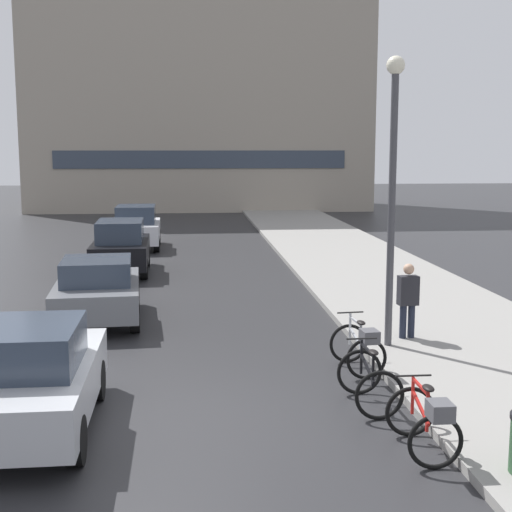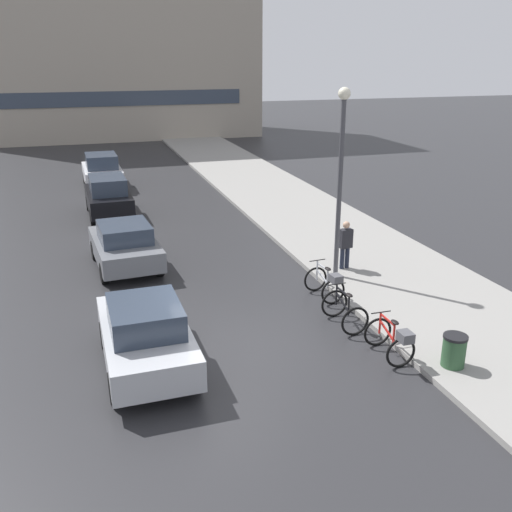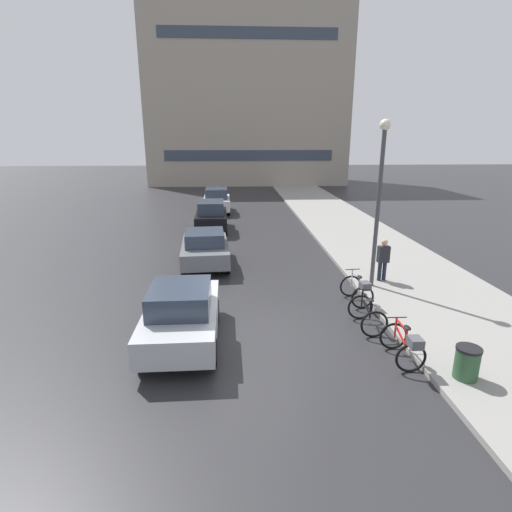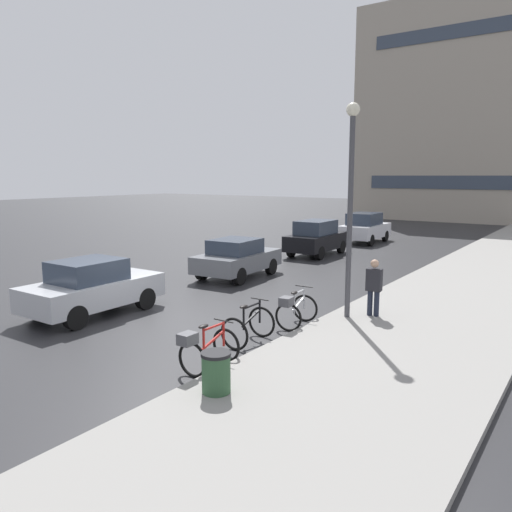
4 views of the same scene
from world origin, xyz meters
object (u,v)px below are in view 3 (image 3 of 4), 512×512
pedestrian (383,259)px  streetlamp (380,189)px  trash_bin (466,366)px  car_grey (205,248)px  bicycle_second (367,314)px  car_white (217,201)px  bicycle_nearest (405,344)px  car_silver (182,314)px  bicycle_third (358,289)px  car_black (211,216)px

pedestrian → streetlamp: 2.66m
streetlamp → trash_bin: size_ratio=6.58×
car_grey → pedestrian: (6.53, -2.54, 0.19)m
trash_bin → bicycle_second: bearing=115.1°
bicycle_second → car_white: bearing=104.9°
bicycle_nearest → car_silver: 5.48m
car_silver → pedestrian: pedestrian is taller
bicycle_nearest → bicycle_third: size_ratio=0.99×
bicycle_second → streetlamp: streetlamp is taller
bicycle_nearest → car_black: car_black is taller
streetlamp → pedestrian: bearing=42.6°
bicycle_third → car_white: size_ratio=0.36×
bicycle_nearest → streetlamp: (0.85, 4.80, 3.01)m
car_white → car_grey: bearing=-90.0°
car_grey → streetlamp: 7.26m
pedestrian → car_black: bearing=126.0°
car_grey → bicycle_third: bearing=-40.0°
streetlamp → trash_bin: bearing=-88.6°
car_silver → pedestrian: 7.77m
bicycle_second → streetlamp: (1.13, 2.93, 3.09)m
bicycle_nearest → car_white: size_ratio=0.35×
bicycle_nearest → car_black: size_ratio=0.35×
car_silver → streetlamp: size_ratio=0.68×
bicycle_second → car_silver: size_ratio=0.31×
bicycle_second → car_black: car_black is taller
bicycle_nearest → pedestrian: bearing=75.3°
car_white → streetlamp: 16.68m
car_grey → car_white: 12.32m
bicycle_third → car_grey: (-5.12, 4.30, 0.26)m
streetlamp → car_silver: bearing=-150.6°
bicycle_second → car_black: (-4.94, 12.52, 0.45)m
car_grey → streetlamp: (6.00, -3.03, 2.75)m
bicycle_nearest → car_black: 15.30m
bicycle_second → bicycle_third: bicycle_third is taller
bicycle_third → bicycle_second: bearing=-98.7°
bicycle_third → car_silver: car_silver is taller
car_grey → car_white: (0.00, 12.32, 0.11)m
car_black → pedestrian: size_ratio=2.35×
car_grey → trash_bin: bearing=-54.7°
pedestrian → trash_bin: (-0.39, -6.14, -0.51)m
bicycle_third → pedestrian: pedestrian is taller
bicycle_third → car_grey: size_ratio=0.36×
car_white → trash_bin: car_white is taller
car_grey → car_black: size_ratio=0.97×
bicycle_second → car_silver: (-5.03, -0.53, 0.37)m
bicycle_nearest → car_black: bearing=109.9°
bicycle_nearest → car_grey: 9.37m
bicycle_second → pedestrian: (1.66, 3.42, 0.53)m
car_silver → car_grey: (0.16, 6.49, -0.03)m
car_black → bicycle_third: bearing=-64.4°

